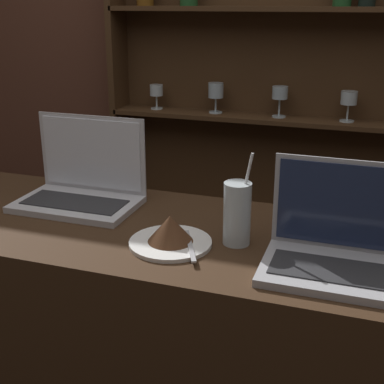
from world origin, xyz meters
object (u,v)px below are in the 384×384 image
(laptop_near, at_px, (83,184))
(water_glass, at_px, (237,213))
(laptop_far, at_px, (332,246))
(cake_plate, at_px, (170,233))

(laptop_near, height_order, water_glass, laptop_near)
(water_glass, bearing_deg, laptop_near, 165.66)
(laptop_far, distance_m, water_glass, 0.24)
(cake_plate, xyz_separation_m, water_glass, (0.15, 0.06, 0.05))
(cake_plate, bearing_deg, laptop_far, 0.99)
(water_glass, bearing_deg, laptop_far, -13.42)
(laptop_far, bearing_deg, cake_plate, -179.01)
(laptop_near, bearing_deg, cake_plate, -28.53)
(laptop_far, relative_size, cake_plate, 1.43)
(laptop_far, xyz_separation_m, cake_plate, (-0.38, -0.01, -0.02))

